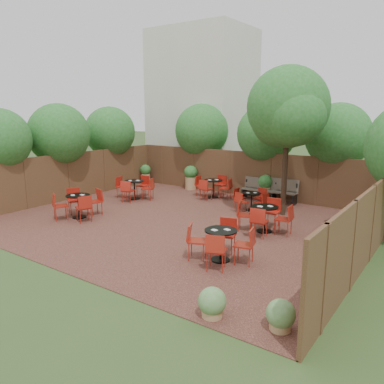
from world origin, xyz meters
The scene contains 13 objects.
ground centered at (0.00, 0.00, 0.00)m, with size 80.00×80.00×0.00m, color #354F23.
courtyard_paving centered at (0.00, 0.00, 0.01)m, with size 12.00×10.00×0.02m, color #361A16.
fence_back centered at (0.00, 5.00, 1.00)m, with size 12.00×0.08×2.00m, color #4C2B1C.
fence_left centered at (-6.00, 0.00, 1.00)m, with size 0.08×10.00×2.00m, color #4C2B1C.
fence_right centered at (6.00, 0.00, 1.00)m, with size 0.08×10.00×2.00m, color #4C2B1C.
neighbour_building centered at (-4.50, 8.00, 4.00)m, with size 5.00×4.00×8.00m, color beige.
overhang_foliage centered at (-1.32, 3.00, 2.77)m, with size 15.82×10.80×2.68m.
courtyard_tree centered at (2.47, 2.91, 3.75)m, with size 2.94×2.87×5.32m.
park_bench_left centered at (0.72, 4.63, 0.50)m, with size 1.51×0.49×0.93m.
park_bench_right centered at (1.58, 4.63, 0.53)m, with size 1.61×0.54×0.99m.
bistro_tables centered at (-0.26, 0.60, 0.49)m, with size 8.36×7.68×0.96m.
planters centered at (-0.75, 3.80, 0.60)m, with size 11.47×4.61×1.16m.
low_shrubs centered at (5.02, -3.08, 0.30)m, with size 1.75×4.29×0.63m.
Camera 1 is at (7.71, -10.27, 3.85)m, focal length 36.19 mm.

